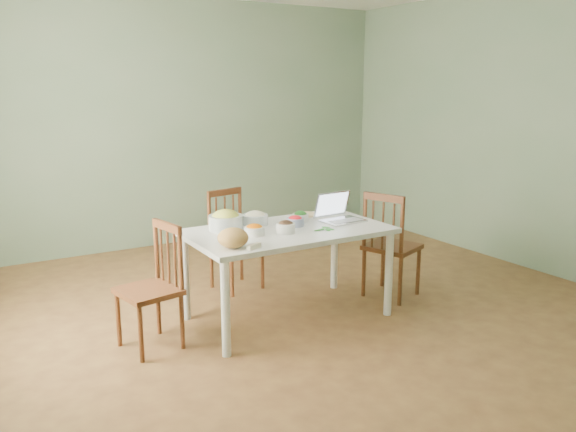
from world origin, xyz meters
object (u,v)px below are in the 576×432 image
chair_far (236,241)px  laptop (343,208)px  chair_left (148,288)px  chair_right (392,244)px  bowl_squash (226,220)px  dining_table (288,274)px  bread_boule (233,238)px

chair_far → laptop: (0.55, -0.82, 0.38)m
chair_left → chair_right: size_ratio=0.94×
bowl_squash → laptop: laptop is taller
dining_table → laptop: bearing=-2.0°
chair_far → bowl_squash: size_ratio=3.41×
chair_right → bread_boule: 1.62m
bread_boule → dining_table: bearing=23.7°
dining_table → bowl_squash: 0.63m
dining_table → chair_far: size_ratio=1.73×
bowl_squash → bread_boule: bearing=-109.3°
laptop → chair_left: bearing=175.5°
laptop → dining_table: bearing=175.0°
bread_boule → bowl_squash: (0.17, 0.47, 0.01)m
dining_table → bowl_squash: bowl_squash is taller
chair_left → chair_right: 2.08m
chair_left → bread_boule: size_ratio=4.13×
dining_table → bread_boule: size_ratio=7.26×
dining_table → laptop: 0.68m
chair_left → bowl_squash: bearing=95.7°
chair_far → laptop: laptop is taller
laptop → bowl_squash: bearing=162.3°
bowl_squash → chair_left: bearing=-163.6°
bread_boule → laptop: bearing=12.4°
bread_boule → bowl_squash: 0.50m
bowl_squash → laptop: bearing=-14.7°
chair_left → laptop: bearing=77.9°
chair_left → chair_right: chair_right is taller
chair_right → dining_table: bearing=67.1°
chair_far → dining_table: bearing=-96.5°
chair_far → bowl_squash: (-0.36, -0.58, 0.34)m
chair_right → laptop: laptop is taller
bread_boule → bowl_squash: bowl_squash is taller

